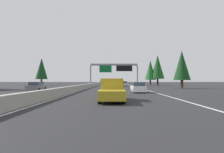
# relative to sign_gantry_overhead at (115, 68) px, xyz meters

# --- Properties ---
(ground_plane) EXTENTS (320.00, 320.00, 0.00)m
(ground_plane) POSITION_rel_sign_gantry_overhead_xyz_m (9.90, 6.04, -4.87)
(ground_plane) COLOR #262628
(median_barrier) EXTENTS (180.00, 0.56, 0.90)m
(median_barrier) POSITION_rel_sign_gantry_overhead_xyz_m (29.90, 6.34, -4.42)
(median_barrier) COLOR #9E9B93
(median_barrier) RESTS_ON ground
(shoulder_stripe_right) EXTENTS (160.00, 0.16, 0.01)m
(shoulder_stripe_right) POSITION_rel_sign_gantry_overhead_xyz_m (19.90, -5.48, -4.87)
(shoulder_stripe_right) COLOR silver
(shoulder_stripe_right) RESTS_ON ground
(shoulder_stripe_median) EXTENTS (160.00, 0.16, 0.01)m
(shoulder_stripe_median) POSITION_rel_sign_gantry_overhead_xyz_m (19.90, 5.79, -4.87)
(shoulder_stripe_median) COLOR silver
(shoulder_stripe_median) RESTS_ON ground
(sign_gantry_overhead) EXTENTS (0.50, 12.68, 6.12)m
(sign_gantry_overhead) POSITION_rel_sign_gantry_overhead_xyz_m (0.00, 0.00, 0.00)
(sign_gantry_overhead) COLOR gray
(sign_gantry_overhead) RESTS_ON ground
(pickup_far_center) EXTENTS (5.60, 2.00, 1.86)m
(pickup_far_center) POSITION_rel_sign_gantry_overhead_xyz_m (-35.14, 0.52, -3.96)
(pickup_far_center) COLOR #AD931E
(pickup_far_center) RESTS_ON ground
(sedan_far_left) EXTENTS (4.40, 1.80, 1.47)m
(sedan_far_left) POSITION_rel_sign_gantry_overhead_xyz_m (-23.81, -3.14, -4.19)
(sedan_far_left) COLOR white
(sedan_far_left) RESTS_ON ground
(sedan_mid_left) EXTENTS (4.40, 1.80, 1.47)m
(sedan_mid_left) POSITION_rel_sign_gantry_overhead_xyz_m (7.31, -2.89, -4.19)
(sedan_mid_left) COLOR silver
(sedan_mid_left) RESTS_ON ground
(sedan_far_right) EXTENTS (4.40, 1.80, 1.47)m
(sedan_far_right) POSITION_rel_sign_gantry_overhead_xyz_m (51.67, 0.65, -4.19)
(sedan_far_right) COLOR maroon
(sedan_far_right) RESTS_ON ground
(oncoming_near) EXTENTS (4.40, 1.80, 1.47)m
(oncoming_near) POSITION_rel_sign_gantry_overhead_xyz_m (-20.77, 12.48, -4.19)
(oncoming_near) COLOR slate
(oncoming_near) RESTS_ON ground
(conifer_right_near) EXTENTS (3.55, 3.55, 8.06)m
(conifer_right_near) POSITION_rel_sign_gantry_overhead_xyz_m (-9.85, -14.22, 0.02)
(conifer_right_near) COLOR #4C3823
(conifer_right_near) RESTS_ON ground
(conifer_right_mid) EXTENTS (4.65, 4.65, 10.56)m
(conifer_right_mid) POSITION_rel_sign_gantry_overhead_xyz_m (17.29, -15.21, 1.55)
(conifer_right_mid) COLOR #4C3823
(conifer_right_mid) RESTS_ON ground
(conifer_right_far) EXTENTS (3.90, 3.90, 8.87)m
(conifer_right_far) POSITION_rel_sign_gantry_overhead_xyz_m (17.93, -12.77, 0.51)
(conifer_right_far) COLOR #4C3823
(conifer_right_far) RESTS_ON ground
(conifer_left_mid) EXTENTS (4.37, 4.37, 9.93)m
(conifer_left_mid) POSITION_rel_sign_gantry_overhead_xyz_m (20.15, 26.62, 1.16)
(conifer_left_mid) COLOR #4C3823
(conifer_left_mid) RESTS_ON ground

